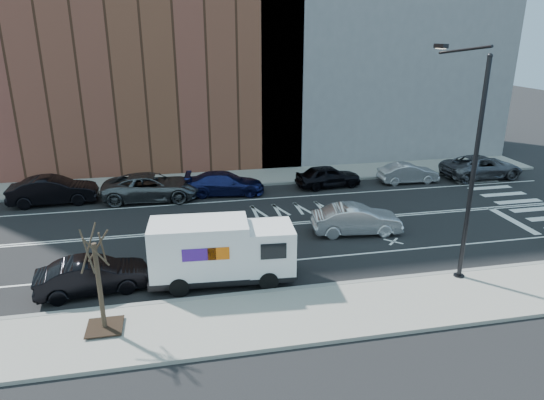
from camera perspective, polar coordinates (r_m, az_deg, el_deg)
name	(u,v)px	position (r m, az deg, el deg)	size (l,w,h in m)	color
ground	(262,226)	(25.77, -1.24, -3.07)	(120.00, 120.00, 0.00)	black
sidewalk_near	(305,314)	(18.09, 3.95, -13.27)	(44.00, 3.60, 0.15)	gray
sidewalk_far	(239,178)	(33.96, -3.94, 2.59)	(44.00, 3.60, 0.15)	gray
curb_near	(293,290)	(19.58, 2.53, -10.48)	(44.00, 0.25, 0.17)	gray
curb_far	(242,186)	(32.25, -3.50, 1.71)	(44.00, 0.25, 0.17)	gray
crosswalk	(526,205)	(32.50, 27.72, -0.56)	(3.00, 14.00, 0.01)	white
road_markings	(262,226)	(25.77, -1.24, -3.06)	(40.00, 8.60, 0.01)	white
bldg_brick	(113,13)	(39.26, -18.23, 20.13)	(26.00, 10.00, 22.00)	brown
streetlight	(468,158)	(20.56, 22.04, 4.59)	(0.44, 4.02, 9.34)	black
street_tree	(101,295)	(17.43, -19.51, -10.53)	(1.20, 1.20, 3.75)	black
fedex_van	(221,250)	(19.79, -6.04, -5.92)	(5.99, 2.40, 2.68)	black
far_parked_b	(53,190)	(31.63, -24.33, 1.03)	(1.75, 5.01, 1.65)	black
far_parked_c	(152,187)	(30.46, -13.98, 1.52)	(2.67, 5.80, 1.61)	#505358
far_parked_d	(225,183)	(30.71, -5.55, 1.97)	(2.00, 4.92, 1.43)	navy
far_parked_e	(328,176)	(32.24, 6.63, 2.81)	(1.73, 4.29, 1.46)	black
far_parked_f	(408,173)	(34.25, 15.72, 3.07)	(1.40, 4.02, 1.33)	#AEAEB3
far_parked_g	(482,167)	(37.12, 23.44, 3.61)	(2.61, 5.65, 1.57)	#52535A
driving_sedan	(356,220)	(24.99, 9.91, -2.28)	(1.57, 4.49, 1.48)	silver
near_parked_rear_a	(93,276)	(20.50, -20.33, -8.36)	(1.49, 4.27, 1.41)	black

